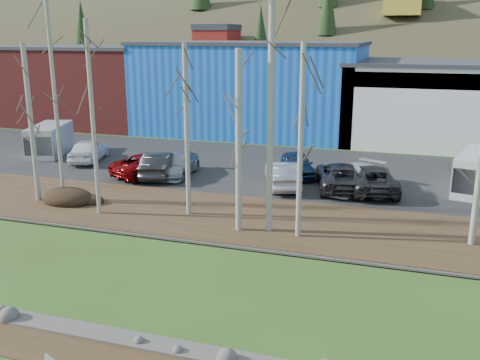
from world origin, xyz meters
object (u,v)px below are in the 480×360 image
(car_1, at_px, (159,164))
(car_2, at_px, (150,165))
(car_0, at_px, (89,150))
(car_3, at_px, (177,165))
(car_8, at_px, (371,178))
(car_7, at_px, (353,178))
(van_grey, at_px, (49,140))
(car_6, at_px, (340,176))
(van_white, at_px, (479,173))
(car_4, at_px, (297,164))
(car_5, at_px, (282,174))

(car_1, relative_size, car_2, 0.94)
(car_0, relative_size, car_1, 0.98)
(car_3, relative_size, car_8, 0.85)
(car_7, xyz_separation_m, van_grey, (-22.92, 2.55, 0.39))
(van_grey, bearing_deg, car_0, -30.73)
(car_6, xyz_separation_m, van_white, (7.68, 1.67, 0.36))
(car_4, bearing_deg, car_0, 159.81)
(car_1, height_order, car_6, car_1)
(car_5, bearing_deg, car_3, -25.84)
(car_2, distance_m, car_6, 12.12)
(car_4, xyz_separation_m, van_white, (10.70, -0.46, 0.38))
(car_8, bearing_deg, car_6, -13.23)
(car_0, relative_size, car_6, 0.85)
(car_5, height_order, car_8, car_5)
(car_6, height_order, car_8, same)
(car_5, distance_m, van_grey, 19.10)
(van_white, bearing_deg, van_grey, -167.30)
(car_0, height_order, car_1, car_0)
(car_2, relative_size, car_5, 1.09)
(car_5, xyz_separation_m, car_8, (5.11, 0.73, -0.01))
(car_5, relative_size, van_grey, 0.86)
(car_2, xyz_separation_m, van_grey, (-10.06, 3.22, 0.40))
(van_white, bearing_deg, car_6, -153.46)
(car_0, xyz_separation_m, van_grey, (-3.99, 0.88, 0.31))
(car_1, bearing_deg, van_white, 172.03)
(car_0, xyz_separation_m, car_7, (18.93, -1.67, -0.08))
(car_8, bearing_deg, car_7, -9.64)
(car_0, distance_m, car_1, 7.14)
(car_4, xyz_separation_m, car_5, (-0.31, -2.86, 0.03))
(van_white, bearing_deg, car_0, -165.58)
(car_2, xyz_separation_m, car_5, (8.77, 0.00, 0.06))
(car_0, relative_size, van_grey, 0.86)
(car_2, distance_m, car_5, 8.77)
(car_0, xyz_separation_m, van_white, (25.85, 0.07, 0.33))
(car_4, bearing_deg, car_5, -118.34)
(car_5, xyz_separation_m, car_7, (4.10, 0.66, -0.05))
(car_5, xyz_separation_m, car_6, (3.33, 0.73, -0.01))
(car_3, relative_size, car_5, 1.00)
(car_0, relative_size, car_3, 1.00)
(car_1, relative_size, van_white, 0.87)
(car_0, height_order, car_5, car_0)
(van_white, bearing_deg, car_5, -153.44)
(car_5, distance_m, van_white, 11.28)
(car_3, xyz_separation_m, car_6, (10.40, 0.16, 0.09))
(car_5, distance_m, car_7, 4.15)
(car_2, height_order, car_8, car_8)
(car_8, height_order, van_white, van_white)
(car_0, xyz_separation_m, car_3, (7.76, -1.77, -0.12))
(car_4, distance_m, van_grey, 19.14)
(car_0, relative_size, car_8, 0.85)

